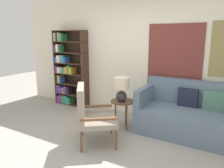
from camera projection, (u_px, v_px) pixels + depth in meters
ground_plane at (78, 151)px, 3.45m from camera, size 14.00×14.00×0.00m
wall_back at (136, 56)px, 4.84m from camera, size 6.40×0.08×2.70m
bookshelf at (68, 71)px, 5.70m from camera, size 0.93×0.30×1.92m
armchair at (89, 112)px, 3.62m from camera, size 0.91×0.92×0.99m
couch at (198, 117)px, 3.93m from camera, size 2.10×0.93×0.96m
side_table at (123, 104)px, 4.22m from camera, size 0.47×0.47×0.56m
table_lamp at (121, 87)px, 4.10m from camera, size 0.30×0.30×0.47m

